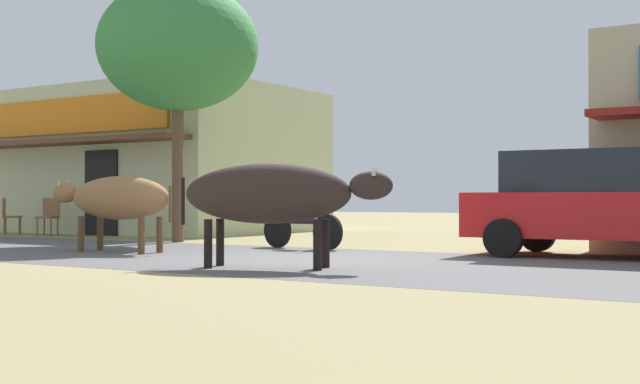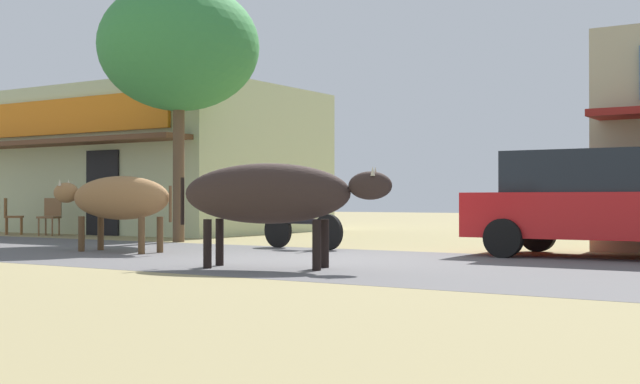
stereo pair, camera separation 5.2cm
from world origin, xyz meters
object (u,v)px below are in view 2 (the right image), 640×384
roadside_tree (179,47)px  cafe_chair_near_tree (11,214)px  cafe_chair_by_doorway (50,215)px  parked_hatchback_car (601,203)px  cow_near_brown (117,199)px  cow_far_dark (271,194)px  parked_motorcycle (303,223)px

roadside_tree → cafe_chair_near_tree: size_ratio=5.91×
roadside_tree → cafe_chair_by_doorway: 5.93m
parked_hatchback_car → cafe_chair_by_doorway: (-13.34, 0.57, -0.33)m
cow_near_brown → cow_far_dark: bearing=-17.4°
cow_near_brown → cafe_chair_by_doorway: cow_near_brown is taller
roadside_tree → parked_hatchback_car: roadside_tree is taller
cow_far_dark → cafe_chair_near_tree: 12.43m
parked_hatchback_car → cafe_chair_near_tree: parked_hatchback_car is taller
cafe_chair_near_tree → parked_hatchback_car: bearing=-1.4°
parked_hatchback_car → parked_motorcycle: 5.13m
roadside_tree → cow_far_dark: bearing=-38.2°
roadside_tree → cow_near_brown: 4.62m
parked_motorcycle → cow_far_dark: (2.00, -3.74, 0.49)m
parked_hatchback_car → cow_near_brown: size_ratio=1.54×
cow_near_brown → cow_far_dark: cow_far_dark is taller
parked_motorcycle → cow_near_brown: (-2.16, -2.44, 0.43)m
parked_hatchback_car → roadside_tree: bearing=-179.9°
parked_hatchback_car → cow_near_brown: (-7.24, -3.07, 0.06)m
roadside_tree → cafe_chair_by_doorway: roadside_tree is taller
roadside_tree → cow_near_brown: roadside_tree is taller
roadside_tree → cow_far_dark: (5.55, -4.36, -3.12)m
cafe_chair_by_doorway → cow_near_brown: bearing=-30.9°
parked_motorcycle → cow_near_brown: cow_near_brown is taller
parked_motorcycle → cafe_chair_near_tree: parked_motorcycle is taller
cow_near_brown → cafe_chair_by_doorway: size_ratio=2.94×
cow_near_brown → cafe_chair_by_doorway: 7.12m
cow_near_brown → cow_far_dark: (4.16, -1.30, 0.05)m
parked_motorcycle → cafe_chair_by_doorway: size_ratio=2.00×
cafe_chair_by_doorway → cow_far_dark: bearing=-25.7°
cow_far_dark → cafe_chair_by_doorway: cow_far_dark is taller
parked_hatchback_car → cafe_chair_by_doorway: bearing=177.5°
roadside_tree → parked_motorcycle: roadside_tree is taller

